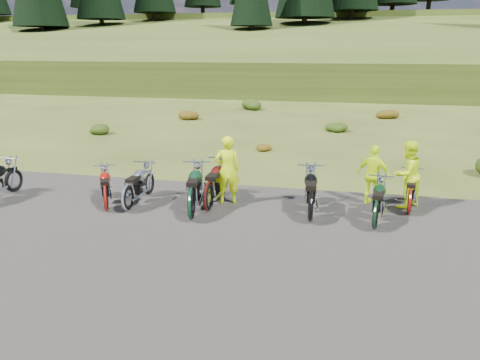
# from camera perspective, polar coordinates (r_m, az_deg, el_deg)

# --- Properties ---
(ground) EXTENTS (300.00, 300.00, 0.00)m
(ground) POSITION_cam_1_polar(r_m,az_deg,el_deg) (11.10, -3.55, -6.62)
(ground) COLOR #344115
(ground) RESTS_ON ground
(gravel_pad) EXTENTS (20.00, 12.00, 0.04)m
(gravel_pad) POSITION_cam_1_polar(r_m,az_deg,el_deg) (9.37, -6.98, -11.20)
(gravel_pad) COLOR black
(gravel_pad) RESTS_ON ground
(hill_slope) EXTENTS (300.00, 45.97, 9.37)m
(hill_slope) POSITION_cam_1_polar(r_m,az_deg,el_deg) (60.04, 9.99, 11.79)
(hill_slope) COLOR #324416
(hill_slope) RESTS_ON ground
(hill_plateau) EXTENTS (300.00, 90.00, 9.17)m
(hill_plateau) POSITION_cam_1_polar(r_m,az_deg,el_deg) (119.93, 11.51, 13.76)
(hill_plateau) COLOR #324416
(hill_plateau) RESTS_ON ground
(shrub_1) EXTENTS (1.03, 1.03, 0.61)m
(shrub_1) POSITION_cam_1_polar(r_m,az_deg,el_deg) (24.61, -16.88, 6.12)
(shrub_1) COLOR #1D320C
(shrub_1) RESTS_ON ground
(shrub_2) EXTENTS (1.30, 1.30, 0.77)m
(shrub_2) POSITION_cam_1_polar(r_m,az_deg,el_deg) (28.21, -6.42, 8.07)
(shrub_2) COLOR #62340C
(shrub_2) RESTS_ON ground
(shrub_3) EXTENTS (1.56, 1.56, 0.92)m
(shrub_3) POSITION_cam_1_polar(r_m,az_deg,el_deg) (32.55, 1.54, 9.36)
(shrub_3) COLOR #1D320C
(shrub_3) RESTS_ON ground
(shrub_4) EXTENTS (0.77, 0.77, 0.45)m
(shrub_4) POSITION_cam_1_polar(r_m,az_deg,el_deg) (19.73, 2.70, 4.23)
(shrub_4) COLOR #62340C
(shrub_4) RESTS_ON ground
(shrub_5) EXTENTS (1.03, 1.03, 0.61)m
(shrub_5) POSITION_cam_1_polar(r_m,az_deg,el_deg) (24.65, 11.57, 6.50)
(shrub_5) COLOR #1D320C
(shrub_5) RESTS_ON ground
(shrub_6) EXTENTS (1.30, 1.30, 0.77)m
(shrub_6) POSITION_cam_1_polar(r_m,az_deg,el_deg) (29.98, 17.43, 7.91)
(shrub_6) COLOR #62340C
(shrub_6) RESTS_ON ground
(motorcycle_1) EXTENTS (1.47, 2.02, 1.02)m
(motorcycle_1) POSITION_cam_1_polar(r_m,az_deg,el_deg) (13.04, -15.93, -3.71)
(motorcycle_1) COLOR #9A130B
(motorcycle_1) RESTS_ON ground
(motorcycle_2) EXTENTS (1.21, 2.45, 1.23)m
(motorcycle_2) POSITION_cam_1_polar(r_m,az_deg,el_deg) (11.99, -5.89, -4.91)
(motorcycle_2) COLOR #0E341D
(motorcycle_2) RESTS_ON ground
(motorcycle_3) EXTENTS (0.70, 2.08, 1.09)m
(motorcycle_3) POSITION_cam_1_polar(r_m,az_deg,el_deg) (12.90, -13.37, -3.73)
(motorcycle_3) COLOR silver
(motorcycle_3) RESTS_ON ground
(motorcycle_4) EXTENTS (0.78, 2.29, 1.20)m
(motorcycle_4) POSITION_cam_1_polar(r_m,az_deg,el_deg) (12.54, -3.82, -3.89)
(motorcycle_4) COLOR #480F0C
(motorcycle_4) RESTS_ON ground
(motorcycle_5) EXTENTS (0.95, 2.31, 1.18)m
(motorcycle_5) POSITION_cam_1_polar(r_m,az_deg,el_deg) (11.92, 8.52, -5.14)
(motorcycle_5) COLOR black
(motorcycle_5) RESTS_ON ground
(motorcycle_6) EXTENTS (0.88, 1.98, 1.00)m
(motorcycle_6) POSITION_cam_1_polar(r_m,az_deg,el_deg) (13.10, 19.84, -3.97)
(motorcycle_6) COLOR #95100A
(motorcycle_6) RESTS_ON ground
(motorcycle_7) EXTENTS (0.94, 2.11, 1.07)m
(motorcycle_7) POSITION_cam_1_polar(r_m,az_deg,el_deg) (11.77, 16.05, -5.89)
(motorcycle_7) COLOR black
(motorcycle_7) RESTS_ON ground
(person_middle) EXTENTS (0.80, 0.65, 1.91)m
(person_middle) POSITION_cam_1_polar(r_m,az_deg,el_deg) (12.87, -1.57, 1.11)
(person_middle) COLOR #C5E50C
(person_middle) RESTS_ON ground
(person_right_a) EXTENTS (1.12, 1.11, 1.83)m
(person_right_a) POSITION_cam_1_polar(r_m,az_deg,el_deg) (13.37, 19.65, 0.56)
(person_right_a) COLOR #C5E50C
(person_right_a) RESTS_ON ground
(person_right_b) EXTENTS (1.05, 0.82, 1.66)m
(person_right_b) POSITION_cam_1_polar(r_m,az_deg,el_deg) (13.32, 15.96, 0.46)
(person_right_b) COLOR #C5E50C
(person_right_b) RESTS_ON ground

